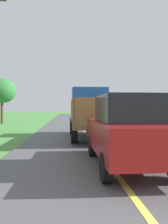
{
  "coord_description": "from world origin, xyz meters",
  "views": [
    {
      "loc": [
        -1.17,
        -0.69,
        1.66
      ],
      "look_at": [
        -0.03,
        13.61,
        1.4
      ],
      "focal_mm": 34.38,
      "sensor_mm": 36.0,
      "label": 1
    }
  ],
  "objects": [
    {
      "name": "banana_truck_near",
      "position": [
        0.21,
        11.39,
        1.46
      ],
      "size": [
        2.38,
        5.82,
        2.8
      ],
      "color": "#2D2D30",
      "rests_on": "road_surface"
    },
    {
      "name": "roadside_tree_near_left",
      "position": [
        -8.06,
        22.68,
        3.48
      ],
      "size": [
        2.91,
        2.91,
        4.81
      ],
      "color": "#4C3823",
      "rests_on": "ground"
    },
    {
      "name": "following_car",
      "position": [
        0.42,
        4.99,
        1.07
      ],
      "size": [
        1.74,
        4.1,
        1.92
      ],
      "color": "maroon",
      "rests_on": "road_surface"
    }
  ]
}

